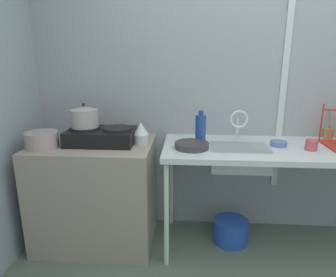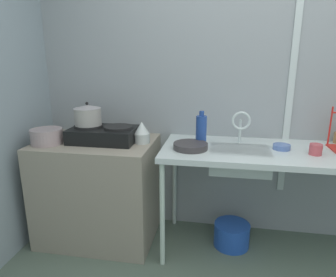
# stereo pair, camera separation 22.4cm
# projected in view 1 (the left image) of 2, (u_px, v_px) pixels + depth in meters

# --- Properties ---
(wall_back) EXTENTS (4.42, 0.10, 2.60)m
(wall_back) POSITION_uv_depth(u_px,v_px,m) (255.00, 78.00, 2.44)
(wall_back) COLOR #8F979A
(wall_back) RESTS_ON ground
(wall_metal_strip) EXTENTS (0.05, 0.01, 2.08)m
(wall_metal_strip) POSITION_uv_depth(u_px,v_px,m) (286.00, 62.00, 2.34)
(wall_metal_strip) COLOR silver
(counter_concrete) EXTENTS (0.91, 0.64, 0.83)m
(counter_concrete) POSITION_uv_depth(u_px,v_px,m) (96.00, 193.00, 2.40)
(counter_concrete) COLOR gray
(counter_concrete) RESTS_ON ground
(counter_sink) EXTENTS (1.63, 0.64, 0.83)m
(counter_sink) POSITION_uv_depth(u_px,v_px,m) (273.00, 154.00, 2.22)
(counter_sink) COLOR silver
(counter_sink) RESTS_ON ground
(stove) EXTENTS (0.50, 0.32, 0.13)m
(stove) POSITION_uv_depth(u_px,v_px,m) (101.00, 136.00, 2.27)
(stove) COLOR black
(stove) RESTS_ON counter_concrete
(pot_on_left_burner) EXTENTS (0.21, 0.21, 0.18)m
(pot_on_left_burner) POSITION_uv_depth(u_px,v_px,m) (84.00, 117.00, 2.24)
(pot_on_left_burner) COLOR #A19D96
(pot_on_left_burner) RESTS_ON stove
(pot_beside_stove) EXTENTS (0.24, 0.24, 0.12)m
(pot_beside_stove) POSITION_uv_depth(u_px,v_px,m) (42.00, 140.00, 2.17)
(pot_beside_stove) COLOR #A69091
(pot_beside_stove) RESTS_ON counter_concrete
(percolator) EXTENTS (0.12, 0.12, 0.17)m
(percolator) POSITION_uv_depth(u_px,v_px,m) (141.00, 133.00, 2.26)
(percolator) COLOR silver
(percolator) RESTS_ON counter_concrete
(sink_basin) EXTENTS (0.42, 0.30, 0.16)m
(sink_basin) POSITION_uv_depth(u_px,v_px,m) (239.00, 157.00, 2.22)
(sink_basin) COLOR silver
(sink_basin) RESTS_ON counter_sink
(faucet) EXTENTS (0.14, 0.08, 0.25)m
(faucet) POSITION_uv_depth(u_px,v_px,m) (239.00, 121.00, 2.28)
(faucet) COLOR silver
(faucet) RESTS_ON counter_sink
(frying_pan) EXTENTS (0.25, 0.25, 0.04)m
(frying_pan) POSITION_uv_depth(u_px,v_px,m) (192.00, 145.00, 2.16)
(frying_pan) COLOR #373334
(frying_pan) RESTS_ON counter_sink
(cup_by_rack) EXTENTS (0.08, 0.08, 0.07)m
(cup_by_rack) POSITION_uv_depth(u_px,v_px,m) (311.00, 145.00, 2.12)
(cup_by_rack) COLOR #BD4951
(cup_by_rack) RESTS_ON counter_sink
(small_bowl_on_drainboard) EXTENTS (0.12, 0.12, 0.04)m
(small_bowl_on_drainboard) POSITION_uv_depth(u_px,v_px,m) (278.00, 144.00, 2.22)
(small_bowl_on_drainboard) COLOR #526DAF
(small_bowl_on_drainboard) RESTS_ON counter_sink
(bottle_by_sink) EXTENTS (0.08, 0.08, 0.26)m
(bottle_by_sink) POSITION_uv_depth(u_px,v_px,m) (201.00, 129.00, 2.26)
(bottle_by_sink) COLOR navy
(bottle_by_sink) RESTS_ON counter_sink
(utensil_jar) EXTENTS (0.07, 0.07, 0.24)m
(utensil_jar) POSITION_uv_depth(u_px,v_px,m) (328.00, 133.00, 2.41)
(utensil_jar) COLOR #A17142
(utensil_jar) RESTS_ON counter_sink
(bucket_on_floor) EXTENTS (0.28, 0.28, 0.19)m
(bucket_on_floor) POSITION_uv_depth(u_px,v_px,m) (231.00, 231.00, 2.45)
(bucket_on_floor) COLOR #204BAB
(bucket_on_floor) RESTS_ON ground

